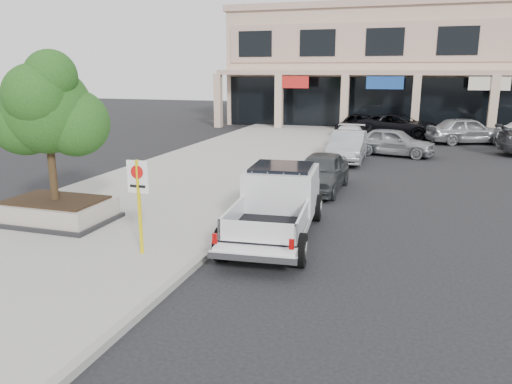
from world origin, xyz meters
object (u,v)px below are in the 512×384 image
at_px(curb_car_c, 348,139).
at_px(lot_car_a, 393,142).
at_px(planter, 56,211).
at_px(curb_car_b, 348,146).
at_px(lot_car_d, 398,126).
at_px(planter_tree, 54,109).
at_px(pickup_truck, 275,205).
at_px(curb_car_a, 321,172).
at_px(lot_car_e, 467,130).
at_px(curb_car_d, 357,125).
at_px(no_parking_sign, 139,194).

xyz_separation_m(curb_car_c, lot_car_a, (2.55, -1.08, 0.07)).
bearing_deg(lot_car_a, planter, 163.15).
distance_m(curb_car_b, lot_car_d, 10.28).
height_order(planter_tree, pickup_truck, planter_tree).
xyz_separation_m(planter, curb_car_a, (6.55, 6.85, 0.25)).
xyz_separation_m(lot_car_a, lot_car_d, (-0.04, 7.58, 0.06)).
bearing_deg(curb_car_b, lot_car_a, 49.04).
relative_size(planter, lot_car_e, 0.66).
distance_m(curb_car_d, lot_car_d, 2.74).
bearing_deg(pickup_truck, no_parking_sign, -141.59).
bearing_deg(curb_car_d, lot_car_d, 2.12).
distance_m(pickup_truck, curb_car_d, 22.53).
relative_size(curb_car_b, lot_car_e, 0.95).
distance_m(planter_tree, lot_car_a, 18.19).
height_order(planter, pickup_truck, pickup_truck).
bearing_deg(lot_car_e, curb_car_a, 135.17).
bearing_deg(curb_car_a, lot_car_e, 68.70).
relative_size(curb_car_d, lot_car_e, 1.10).
relative_size(planter_tree, curb_car_d, 0.75).
distance_m(pickup_truck, curb_car_a, 5.88).
xyz_separation_m(planter_tree, curb_car_c, (6.08, 16.86, -2.74)).
xyz_separation_m(curb_car_b, lot_car_e, (6.22, 8.45, 0.07)).
bearing_deg(no_parking_sign, lot_car_d, 78.73).
xyz_separation_m(planter_tree, pickup_truck, (6.25, 0.82, -2.50)).
height_order(planter_tree, lot_car_e, planter_tree).
bearing_deg(planter_tree, curb_car_a, 46.23).
relative_size(no_parking_sign, lot_car_e, 0.48).
xyz_separation_m(no_parking_sign, lot_car_a, (5.04, 17.50, -0.89)).
height_order(lot_car_a, lot_car_e, lot_car_e).
bearing_deg(curb_car_c, lot_car_d, 66.56).
bearing_deg(curb_car_b, curb_car_a, -92.11).
distance_m(pickup_truck, lot_car_a, 15.15).
distance_m(planter_tree, no_parking_sign, 4.37).
distance_m(planter, planter_tree, 2.95).
bearing_deg(curb_car_d, curb_car_c, -86.17).
xyz_separation_m(planter, planter_tree, (0.13, 0.15, 2.94)).
xyz_separation_m(curb_car_d, lot_car_e, (6.90, -1.60, 0.08)).
height_order(no_parking_sign, curb_car_d, no_parking_sign).
height_order(curb_car_d, lot_car_a, curb_car_d).
bearing_deg(planter, lot_car_e, 59.49).
bearing_deg(curb_car_a, lot_car_a, 77.83).
xyz_separation_m(lot_car_a, lot_car_e, (4.13, 5.96, 0.08)).
relative_size(pickup_truck, lot_car_d, 1.01).
bearing_deg(curb_car_c, no_parking_sign, -99.89).
distance_m(curb_car_c, lot_car_a, 2.77).
height_order(pickup_truck, lot_car_d, pickup_truck).
bearing_deg(pickup_truck, planter, -176.68).
distance_m(no_parking_sign, lot_car_a, 18.23).
xyz_separation_m(pickup_truck, lot_car_d, (2.35, 22.54, -0.11)).
bearing_deg(lot_car_d, lot_car_a, -166.02).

